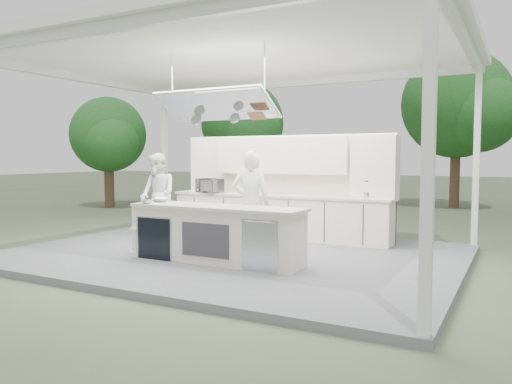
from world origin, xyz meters
The scene contains 12 objects.
ground centered at (0.00, 0.00, 0.00)m, with size 90.00×90.00×0.00m, color #4B563B.
stage_deck centered at (0.00, 0.00, 0.06)m, with size 8.00×6.00×0.12m, color #5C5D61.
tent centered at (0.00, -0.01, 3.71)m, with size 8.20×6.20×3.86m.
demo_island centered at (0.18, -0.91, 0.60)m, with size 3.10×0.79×0.95m.
back_counter centered at (0.00, 1.90, 0.60)m, with size 5.08×0.72×0.95m.
back_wall_unit centered at (0.44, 2.11, 1.57)m, with size 5.05×0.48×2.25m.
tree_cluster centered at (-0.16, 9.77, 3.29)m, with size 19.55×9.40×5.85m.
head_chef centered at (0.36, -0.01, 1.06)m, with size 0.69×0.45×1.88m, color white.
sous_chef centered at (-2.53, 0.90, 1.05)m, with size 0.91×0.71×1.86m, color white.
toaster_oven centered at (-1.66, 1.70, 1.23)m, with size 0.58×0.39×0.32m, color #AEAFB4.
bowl_large centered at (-1.10, -0.76, 1.11)m, with size 0.31×0.31×0.08m, color silver.
bowl_small centered at (-1.10, -1.15, 1.10)m, with size 0.21×0.21×0.06m, color #B3B6BA.
Camera 1 is at (4.70, -7.94, 1.88)m, focal length 35.00 mm.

